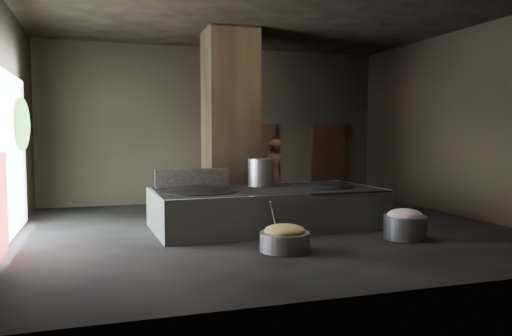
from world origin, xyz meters
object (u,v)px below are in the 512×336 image
object	(u,v)px
hearth_platform	(267,208)
veg_basin	(285,242)
wok_right	(323,190)
stock_pot	(261,173)
cook	(273,175)
wok_left	(200,195)
meat_basin	(405,227)

from	to	relation	value
hearth_platform	veg_basin	size ratio (longest dim) A/B	5.54
wok_right	veg_basin	world-z (taller)	wok_right
wok_right	veg_basin	bearing A→B (deg)	-128.70
stock_pot	hearth_platform	bearing A→B (deg)	-95.19
hearth_platform	cook	bearing A→B (deg)	64.45
hearth_platform	stock_pot	xyz separation A→B (m)	(0.05, 0.55, 0.72)
veg_basin	wok_left	bearing A→B (deg)	116.57
hearth_platform	meat_basin	bearing A→B (deg)	-44.36
wok_right	meat_basin	bearing A→B (deg)	-68.26
cook	veg_basin	xyz separation A→B (m)	(-1.35, -4.35, -0.77)
hearth_platform	wok_right	distance (m)	1.39
wok_left	stock_pot	bearing A→B (deg)	21.80
wok_right	cook	world-z (taller)	cook
wok_left	veg_basin	xyz separation A→B (m)	(1.05, -2.09, -0.59)
hearth_platform	meat_basin	size ratio (longest dim) A/B	5.92
wok_right	veg_basin	size ratio (longest dim) A/B	1.62
cook	meat_basin	bearing A→B (deg)	82.38
wok_left	cook	distance (m)	3.30
stock_pot	veg_basin	world-z (taller)	stock_pot
veg_basin	meat_basin	xyz separation A→B (m)	(2.54, 0.22, 0.06)
hearth_platform	wok_right	bearing A→B (deg)	-0.25
wok_right	stock_pot	size ratio (longest dim) A/B	2.25
wok_left	meat_basin	distance (m)	4.08
veg_basin	meat_basin	size ratio (longest dim) A/B	1.07
wok_left	meat_basin	xyz separation A→B (m)	(3.59, -1.87, -0.53)
wok_left	wok_right	size ratio (longest dim) A/B	1.07
hearth_platform	veg_basin	xyz separation A→B (m)	(-0.40, -2.14, -0.26)
wok_left	veg_basin	bearing A→B (deg)	-63.43
wok_left	cook	bearing A→B (deg)	43.35
hearth_platform	wok_right	xyz separation A→B (m)	(1.35, 0.05, 0.34)
hearth_platform	cook	xyz separation A→B (m)	(0.95, 2.21, 0.51)
stock_pot	veg_basin	size ratio (longest dim) A/B	0.72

